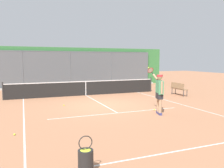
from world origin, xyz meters
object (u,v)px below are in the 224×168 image
object	(u,v)px
tennis_player	(159,91)
tennis_ball_mid_court	(14,134)
courtside_bench	(179,88)
ball_basket	(86,160)
tennis_ball_near_net	(154,110)
tennis_ball_by_sideline	(64,105)

from	to	relation	value
tennis_player	tennis_ball_mid_court	bearing A→B (deg)	113.55
courtside_bench	tennis_player	bearing A→B (deg)	-45.93
courtside_bench	ball_basket	size ratio (longest dim) A/B	1.57
tennis_ball_near_net	tennis_player	bearing A→B (deg)	73.15
tennis_player	tennis_ball_near_net	xyz separation A→B (m)	(-0.21, -0.69, -0.99)
tennis_ball_by_sideline	tennis_ball_near_net	bearing A→B (deg)	145.10
courtside_bench	ball_basket	bearing A→B (deg)	-46.80
tennis_ball_near_net	courtside_bench	distance (m)	5.22
tennis_ball_near_net	courtside_bench	size ratio (longest dim) A/B	0.05
tennis_ball_near_net	tennis_ball_by_sideline	size ratio (longest dim) A/B	1.00
tennis_ball_mid_court	courtside_bench	size ratio (longest dim) A/B	0.05
tennis_ball_mid_court	courtside_bench	distance (m)	11.09
tennis_ball_near_net	courtside_bench	xyz separation A→B (m)	(-3.97, -3.36, 0.48)
tennis_ball_by_sideline	courtside_bench	bearing A→B (deg)	-174.64
tennis_ball_near_net	courtside_bench	bearing A→B (deg)	-139.76
tennis_ball_by_sideline	courtside_bench	world-z (taller)	courtside_bench
tennis_ball_near_net	tennis_ball_by_sideline	world-z (taller)	same
tennis_player	tennis_ball_near_net	world-z (taller)	tennis_player
tennis_ball_near_net	tennis_ball_by_sideline	distance (m)	4.60
tennis_player	tennis_ball_mid_court	xyz separation A→B (m)	(5.80, 0.77, -0.99)
courtside_bench	tennis_ball_by_sideline	bearing A→B (deg)	-84.64
tennis_ball_near_net	ball_basket	xyz separation A→B (m)	(4.55, 4.64, 0.27)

